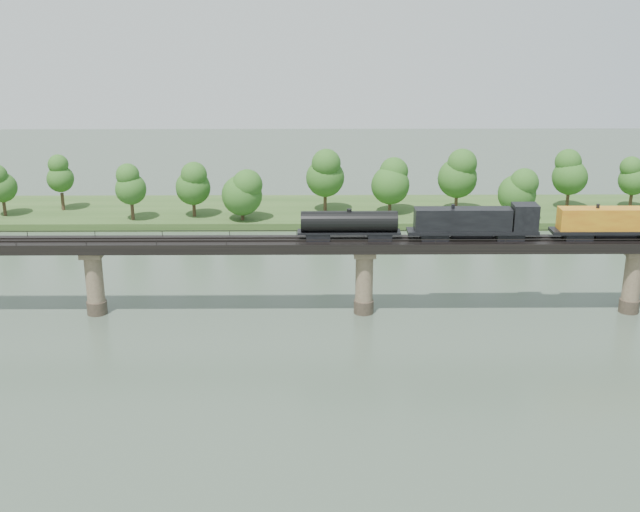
{
  "coord_description": "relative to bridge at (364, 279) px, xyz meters",
  "views": [
    {
      "loc": [
        -7.49,
        -81.76,
        45.95
      ],
      "look_at": [
        -6.57,
        30.0,
        9.0
      ],
      "focal_mm": 45.0,
      "sensor_mm": 36.0,
      "label": 1
    }
  ],
  "objects": [
    {
      "name": "ground",
      "position": [
        0.0,
        -30.0,
        -5.46
      ],
      "size": [
        400.0,
        400.0,
        0.0
      ],
      "primitive_type": "plane",
      "color": "#354336",
      "rests_on": "ground"
    },
    {
      "name": "far_bank",
      "position": [
        0.0,
        55.0,
        -4.66
      ],
      "size": [
        300.0,
        24.0,
        1.6
      ],
      "primitive_type": "cube",
      "color": "#2D4A1D",
      "rests_on": "ground"
    },
    {
      "name": "bridge",
      "position": [
        0.0,
        0.0,
        0.0
      ],
      "size": [
        236.0,
        30.0,
        11.5
      ],
      "color": "#473A2D",
      "rests_on": "ground"
    },
    {
      "name": "bridge_superstructure",
      "position": [
        0.0,
        0.0,
        6.33
      ],
      "size": [
        220.0,
        4.9,
        0.75
      ],
      "color": "black",
      "rests_on": "bridge"
    },
    {
      "name": "far_treeline",
      "position": [
        -8.21,
        50.52,
        3.37
      ],
      "size": [
        289.06,
        17.54,
        13.6
      ],
      "color": "#382619",
      "rests_on": "far_bank"
    },
    {
      "name": "freight_train",
      "position": [
        29.8,
        -0.0,
        8.57
      ],
      "size": [
        76.94,
        3.0,
        5.3
      ],
      "color": "black",
      "rests_on": "bridge"
    }
  ]
}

